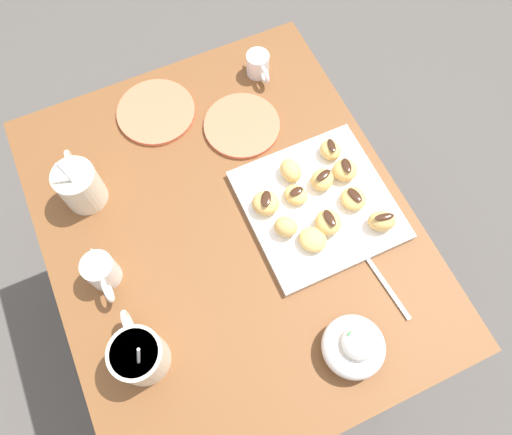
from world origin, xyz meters
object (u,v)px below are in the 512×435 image
beignet_6 (353,199)px  beignet_8 (382,221)px  saucer_coral_right (242,125)px  beignet_1 (265,201)px  dining_table (232,251)px  cream_pitcher_white (101,272)px  coffee_mug_cream_right (79,185)px  ice_cream_bowl (354,346)px  beignet_3 (286,227)px  beignet_10 (291,170)px  beignet_5 (345,170)px  coffee_mug_cream_left (139,355)px  beignet_9 (328,222)px  saucer_coral_left (156,112)px  beignet_2 (313,240)px  beignet_7 (296,195)px  pastry_plate_square (318,205)px  beignet_4 (330,150)px  beignet_0 (322,180)px  chocolate_sauce_pitcher (258,64)px

beignet_6 → beignet_8: (-0.07, -0.03, 0.00)m
saucer_coral_right → beignet_1: size_ratio=3.05×
dining_table → cream_pitcher_white: bearing=90.6°
dining_table → coffee_mug_cream_right: coffee_mug_cream_right is taller
ice_cream_bowl → beignet_3: size_ratio=2.48×
cream_pitcher_white → beignet_6: (-0.06, -0.50, -0.01)m
ice_cream_bowl → saucer_coral_right: size_ratio=0.68×
beignet_8 → beignet_10: size_ratio=1.03×
beignet_5 → beignet_6: 0.06m
coffee_mug_cream_left → beignet_9: coffee_mug_cream_left is taller
coffee_mug_cream_left → beignet_9: 0.42m
coffee_mug_cream_right → beignet_9: size_ratio=2.80×
coffee_mug_cream_right → saucer_coral_left: coffee_mug_cream_right is taller
saucer_coral_left → cream_pitcher_white: bearing=145.9°
beignet_10 → beignet_2: bearing=170.0°
beignet_7 → saucer_coral_left: bearing=29.9°
saucer_coral_right → beignet_1: 0.20m
pastry_plate_square → beignet_2: bearing=143.7°
beignet_2 → beignet_10: 0.15m
coffee_mug_cream_left → beignet_2: 0.38m
coffee_mug_cream_right → beignet_1: coffee_mug_cream_right is taller
beignet_8 → beignet_6: bearing=20.9°
saucer_coral_right → beignet_4: bearing=-137.4°
saucer_coral_left → beignet_7: bearing=-150.1°
saucer_coral_left → beignet_3: 0.40m
beignet_5 → beignet_7: 0.11m
beignet_1 → beignet_7: 0.06m
beignet_1 → beignet_6: bearing=-112.3°
beignet_3 → beignet_8: size_ratio=0.84×
beignet_2 → cream_pitcher_white: bearing=75.1°
pastry_plate_square → beignet_4: bearing=-38.4°
dining_table → beignet_1: bearing=-86.9°
coffee_mug_cream_left → beignet_8: 0.51m
beignet_1 → beignet_5: (-0.01, -0.18, -0.00)m
beignet_2 → beignet_7: size_ratio=1.13×
beignet_0 → beignet_9: size_ratio=0.94×
saucer_coral_left → beignet_5: (-0.32, -0.30, 0.03)m
chocolate_sauce_pitcher → beignet_6: chocolate_sauce_pitcher is taller
coffee_mug_cream_left → saucer_coral_right: (0.38, -0.36, -0.05)m
cream_pitcher_white → beignet_4: (0.06, -0.51, -0.01)m
dining_table → pastry_plate_square: pastry_plate_square is taller
beignet_0 → beignet_10: beignet_10 is taller
dining_table → ice_cream_bowl: bearing=-161.3°
pastry_plate_square → saucer_coral_right: pastry_plate_square is taller
coffee_mug_cream_right → beignet_2: bearing=-127.7°
beignet_2 → beignet_0: bearing=-35.7°
beignet_0 → beignet_1: same height
cream_pitcher_white → beignet_5: 0.51m
chocolate_sauce_pitcher → coffee_mug_cream_left: bearing=137.9°
beignet_8 → beignet_10: 0.21m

